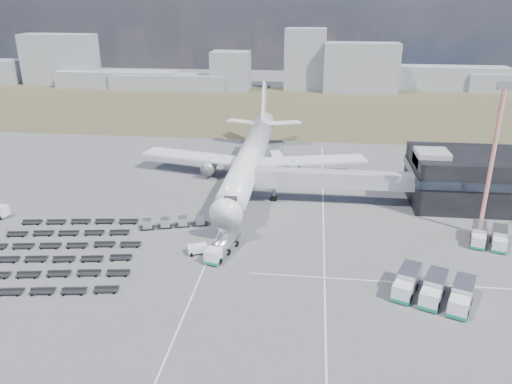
# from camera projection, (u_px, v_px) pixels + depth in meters

# --- Properties ---
(ground) EXTENTS (420.00, 420.00, 0.00)m
(ground) POSITION_uv_depth(u_px,v_px,m) (226.00, 246.00, 81.55)
(ground) COLOR #565659
(ground) RESTS_ON ground
(grass_strip) EXTENTS (420.00, 90.00, 0.01)m
(grass_strip) POSITION_uv_depth(u_px,v_px,m) (277.00, 108.00, 183.26)
(grass_strip) COLOR #4E4D2F
(grass_strip) RESTS_ON ground
(lane_markings) EXTENTS (47.12, 110.00, 0.01)m
(lane_markings) POSITION_uv_depth(u_px,v_px,m) (286.00, 241.00, 83.26)
(lane_markings) COLOR silver
(lane_markings) RESTS_ON ground
(terminal) EXTENTS (30.40, 16.40, 11.00)m
(terminal) POSITION_uv_depth(u_px,v_px,m) (489.00, 178.00, 96.58)
(terminal) COLOR black
(terminal) RESTS_ON ground
(jet_bridge) EXTENTS (30.30, 3.80, 7.05)m
(jet_bridge) POSITION_uv_depth(u_px,v_px,m) (324.00, 179.00, 96.86)
(jet_bridge) COLOR #939399
(jet_bridge) RESTS_ON ground
(airliner) EXTENTS (51.59, 64.53, 17.62)m
(airliner) POSITION_uv_depth(u_px,v_px,m) (251.00, 157.00, 109.56)
(airliner) COLOR white
(airliner) RESTS_ON ground
(skyline) EXTENTS (324.06, 24.66, 25.75)m
(skyline) POSITION_uv_depth(u_px,v_px,m) (274.00, 72.00, 219.01)
(skyline) COLOR gray
(skyline) RESTS_ON ground
(fuel_tanker) EXTENTS (4.61, 9.35, 2.93)m
(fuel_tanker) POSITION_uv_depth(u_px,v_px,m) (223.00, 245.00, 78.72)
(fuel_tanker) COLOR white
(fuel_tanker) RESTS_ON ground
(pushback_tug) EXTENTS (3.48, 2.78, 1.40)m
(pushback_tug) POSITION_uv_depth(u_px,v_px,m) (197.00, 249.00, 79.07)
(pushback_tug) COLOR white
(pushback_tug) RESTS_ON ground
(catering_truck) EXTENTS (4.28, 7.23, 3.11)m
(catering_truck) POSITION_uv_depth(u_px,v_px,m) (276.00, 161.00, 118.63)
(catering_truck) COLOR white
(catering_truck) RESTS_ON ground
(service_trucks_near) EXTENTS (11.66, 10.39, 2.93)m
(service_trucks_near) POSITION_uv_depth(u_px,v_px,m) (434.00, 289.00, 66.79)
(service_trucks_near) COLOR white
(service_trucks_near) RESTS_ON ground
(service_trucks_far) EXTENTS (6.91, 7.62, 2.56)m
(service_trucks_far) POSITION_uv_depth(u_px,v_px,m) (489.00, 237.00, 81.74)
(service_trucks_far) COLOR white
(service_trucks_far) RESTS_ON ground
(uld_row) EXTENTS (11.68, 4.89, 1.63)m
(uld_row) POSITION_uv_depth(u_px,v_px,m) (174.00, 222.00, 87.98)
(uld_row) COLOR black
(uld_row) RESTS_ON ground
(baggage_dollies) EXTENTS (28.00, 27.67, 0.78)m
(baggage_dollies) POSITION_uv_depth(u_px,v_px,m) (54.00, 253.00, 78.65)
(baggage_dollies) COLOR black
(baggage_dollies) RESTS_ON ground
(floodlight_mast) EXTENTS (2.42, 2.00, 25.88)m
(floodlight_mast) POSITION_uv_depth(u_px,v_px,m) (492.00, 162.00, 81.05)
(floodlight_mast) COLOR red
(floodlight_mast) RESTS_ON ground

